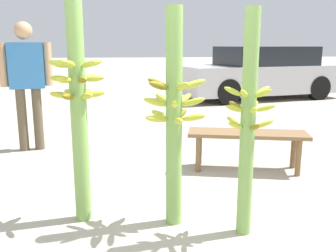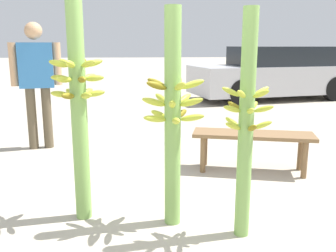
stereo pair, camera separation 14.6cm
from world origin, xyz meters
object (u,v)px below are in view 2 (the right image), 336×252
(banana_stalk_right, at_px, (246,125))
(market_bench, at_px, (253,139))
(vendor_person, at_px, (37,75))
(banana_stalk_center, at_px, (173,116))
(parked_car, at_px, (274,74))
(banana_stalk_left, at_px, (79,109))

(banana_stalk_right, relative_size, market_bench, 1.20)
(vendor_person, relative_size, market_bench, 1.23)
(banana_stalk_center, relative_size, market_bench, 1.22)
(vendor_person, height_order, market_bench, vendor_person)
(banana_stalk_center, distance_m, parked_car, 7.54)
(banana_stalk_center, relative_size, vendor_person, 0.99)
(banana_stalk_center, distance_m, vendor_person, 2.85)
(banana_stalk_left, xyz_separation_m, market_bench, (1.72, 1.01, -0.54))
(market_bench, bearing_deg, banana_stalk_right, -95.27)
(banana_stalk_left, distance_m, banana_stalk_center, 0.74)
(banana_stalk_left, bearing_deg, banana_stalk_right, -17.80)
(banana_stalk_center, distance_m, market_bench, 1.61)
(market_bench, distance_m, parked_car, 6.07)
(vendor_person, bearing_deg, banana_stalk_left, -80.24)
(banana_stalk_right, height_order, vendor_person, vendor_person)
(market_bench, bearing_deg, banana_stalk_left, -135.03)
(banana_stalk_right, bearing_deg, banana_stalk_center, 154.63)
(parked_car, bearing_deg, vendor_person, 120.60)
(banana_stalk_left, xyz_separation_m, parked_car, (4.02, 6.62, -0.25))
(market_bench, bearing_deg, vendor_person, 169.97)
(banana_stalk_left, distance_m, market_bench, 2.07)
(banana_stalk_center, bearing_deg, banana_stalk_right, -25.37)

